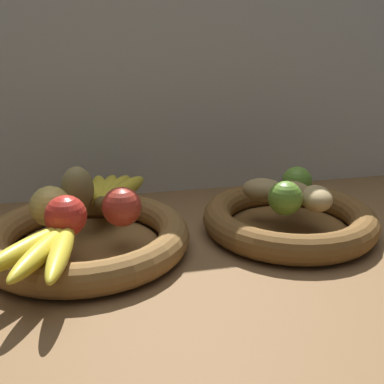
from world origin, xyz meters
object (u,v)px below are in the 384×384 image
at_px(potato_oblong, 264,190).
at_px(pear_brown, 78,190).
at_px(banana_bunch_back, 108,190).
at_px(lime_far, 297,182).
at_px(fruit_bowl_left, 87,237).
at_px(fruit_bowl_right, 288,219).
at_px(apple_red_front, 66,216).
at_px(chili_pepper, 303,201).
at_px(apple_golden_left, 51,205).
at_px(apple_red_right, 122,207).
at_px(lime_near, 285,198).
at_px(banana_bunch_front, 45,249).
at_px(potato_large, 290,193).
at_px(potato_small, 316,198).

bearing_deg(potato_oblong, pear_brown, 177.25).
height_order(banana_bunch_back, lime_far, lime_far).
relative_size(fruit_bowl_left, fruit_bowl_right, 1.09).
relative_size(apple_red_front, chili_pepper, 0.60).
bearing_deg(apple_golden_left, fruit_bowl_right, -0.19).
bearing_deg(apple_red_right, potato_oblong, 12.42).
xyz_separation_m(fruit_bowl_left, pear_brown, (-0.01, 0.05, 0.07)).
bearing_deg(lime_near, banana_bunch_front, -168.48).
bearing_deg(lime_far, lime_near, -125.84).
bearing_deg(banana_bunch_front, potato_large, 16.17).
distance_m(potato_small, lime_far, 0.08).
height_order(banana_bunch_front, banana_bunch_back, banana_bunch_back).
height_order(lime_far, chili_pepper, lime_far).
distance_m(fruit_bowl_left, lime_near, 0.36).
bearing_deg(potato_oblong, banana_bunch_front, -158.24).
xyz_separation_m(potato_small, potato_large, (-0.04, 0.04, 0.00)).
distance_m(apple_red_right, pear_brown, 0.11).
distance_m(fruit_bowl_left, banana_bunch_front, 0.15).
bearing_deg(chili_pepper, apple_red_front, 156.17).
bearing_deg(banana_bunch_back, fruit_bowl_left, -111.63).
distance_m(banana_bunch_back, potato_large, 0.35).
height_order(fruit_bowl_right, pear_brown, pear_brown).
relative_size(apple_red_front, lime_near, 1.09).
height_order(fruit_bowl_left, banana_bunch_back, banana_bunch_back).
xyz_separation_m(fruit_bowl_right, lime_near, (-0.03, -0.04, 0.06)).
distance_m(banana_bunch_front, lime_near, 0.42).
distance_m(pear_brown, potato_small, 0.43).
xyz_separation_m(fruit_bowl_left, potato_small, (0.41, -0.04, 0.05)).
xyz_separation_m(banana_bunch_back, potato_large, (0.33, -0.11, 0.01)).
bearing_deg(apple_golden_left, apple_red_right, -14.89).
distance_m(apple_golden_left, potato_large, 0.43).
distance_m(banana_bunch_front, chili_pepper, 0.47).
relative_size(fruit_bowl_right, pear_brown, 3.82).
xyz_separation_m(apple_red_front, potato_large, (0.41, 0.05, -0.01)).
relative_size(apple_red_front, potato_large, 0.86).
xyz_separation_m(apple_red_right, apple_golden_left, (-0.12, 0.03, 0.00)).
bearing_deg(pear_brown, apple_red_front, -100.43).
bearing_deg(pear_brown, lime_near, -14.29).
relative_size(fruit_bowl_right, banana_bunch_back, 1.83).
height_order(apple_red_front, potato_large, apple_red_front).
height_order(apple_golden_left, potato_large, apple_golden_left).
height_order(apple_golden_left, pear_brown, pear_brown).
bearing_deg(lime_near, potato_oblong, 98.65).
relative_size(apple_golden_left, banana_bunch_front, 0.34).
bearing_deg(apple_red_front, banana_bunch_back, 66.00).
bearing_deg(potato_small, banana_bunch_back, 157.83).
bearing_deg(banana_bunch_front, apple_golden_left, 88.78).
distance_m(pear_brown, lime_near, 0.37).
relative_size(potato_small, lime_near, 1.24).
height_order(apple_golden_left, banana_bunch_front, apple_golden_left).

